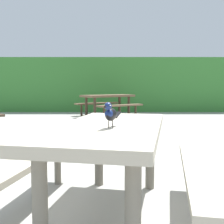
# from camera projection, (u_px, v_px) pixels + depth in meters

# --- Properties ---
(ground_plane) EXTENTS (60.00, 60.00, 0.00)m
(ground_plane) POSITION_uv_depth(u_px,v_px,m) (115.00, 208.00, 2.47)
(ground_plane) COLOR #A3A099
(hedge_wall) EXTENTS (28.00, 1.27, 2.18)m
(hedge_wall) POSITION_uv_depth(u_px,v_px,m) (113.00, 85.00, 12.10)
(hedge_wall) COLOR #387A33
(hedge_wall) RESTS_ON ground
(picnic_table_foreground) EXTENTS (1.98, 2.00, 0.74)m
(picnic_table_foreground) POSITION_uv_depth(u_px,v_px,m) (111.00, 147.00, 2.26)
(picnic_table_foreground) COLOR #B2A893
(picnic_table_foreground) RESTS_ON ground
(bird_grackle) EXTENTS (0.13, 0.28, 0.18)m
(bird_grackle) POSITION_uv_depth(u_px,v_px,m) (111.00, 114.00, 2.02)
(bird_grackle) COLOR black
(bird_grackle) RESTS_ON picnic_table_foreground
(picnic_table_mid_right) EXTENTS (2.37, 2.36, 0.74)m
(picnic_table_mid_right) POSITION_uv_depth(u_px,v_px,m) (109.00, 100.00, 9.88)
(picnic_table_mid_right) COLOR brown
(picnic_table_mid_right) RESTS_ON ground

